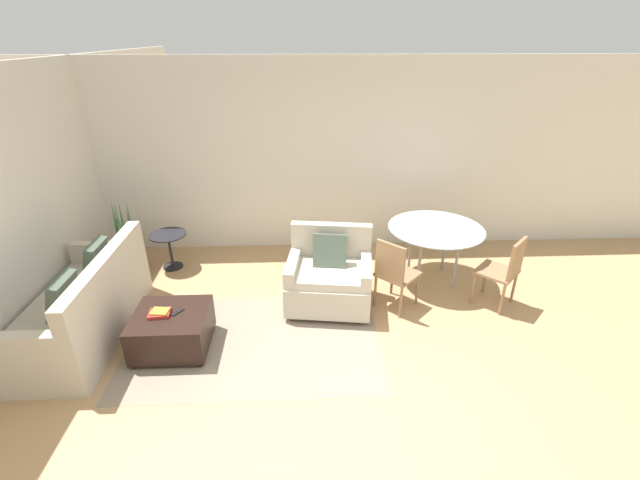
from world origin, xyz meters
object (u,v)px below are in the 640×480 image
object	(u,v)px
book_stack	(160,313)
dining_chair_near_left	(394,271)
dining_table	(435,233)
potted_plant	(129,253)
dining_chair_near_right	(505,268)
tv_remote_primary	(178,312)
couch	(84,310)
side_table	(169,244)
armchair	(329,278)
ottoman	(172,329)

from	to	relation	value
book_stack	dining_chair_near_left	size ratio (longest dim) A/B	0.25
dining_table	dining_chair_near_left	world-z (taller)	dining_chair_near_left
potted_plant	dining_table	world-z (taller)	potted_plant
dining_table	dining_chair_near_right	size ratio (longest dim) A/B	1.35
book_stack	tv_remote_primary	size ratio (longest dim) A/B	1.59
potted_plant	dining_chair_near_left	xyz separation A→B (m)	(3.47, -1.14, 0.28)
couch	side_table	world-z (taller)	couch
book_stack	dining_chair_near_right	size ratio (longest dim) A/B	0.25
side_table	dining_chair_near_right	size ratio (longest dim) A/B	0.57
dining_chair_near_right	couch	bearing A→B (deg)	-175.95
armchair	dining_table	distance (m)	1.53
armchair	dining_chair_near_right	size ratio (longest dim) A/B	1.19
couch	book_stack	distance (m)	0.95
tv_remote_primary	dining_table	distance (m)	3.26
armchair	ottoman	xyz separation A→B (m)	(-1.68, -0.74, -0.13)
potted_plant	dining_table	xyz separation A→B (m)	(4.12, -0.48, 0.44)
ottoman	dining_chair_near_right	world-z (taller)	dining_chair_near_right
side_table	dining_table	bearing A→B (deg)	-7.71
potted_plant	dining_chair_near_right	world-z (taller)	potted_plant
tv_remote_primary	armchair	bearing A→B (deg)	24.08
couch	side_table	bearing A→B (deg)	70.53
book_stack	dining_chair_near_right	xyz separation A→B (m)	(3.83, 0.61, 0.07)
ottoman	dining_chair_near_left	distance (m)	2.51
side_table	dining_chair_near_left	size ratio (longest dim) A/B	0.57
armchair	dining_table	size ratio (longest dim) A/B	0.88
book_stack	dining_table	xyz separation A→B (m)	(3.17, 1.27, 0.24)
book_stack	potted_plant	world-z (taller)	potted_plant
tv_remote_primary	dining_chair_near_right	xyz separation A→B (m)	(3.66, 0.58, 0.09)
ottoman	side_table	xyz separation A→B (m)	(-0.47, 1.74, 0.14)
potted_plant	dining_chair_near_left	bearing A→B (deg)	-18.21
book_stack	dining_chair_near_left	bearing A→B (deg)	13.65
couch	ottoman	bearing A→B (deg)	-14.98
tv_remote_primary	dining_chair_near_left	xyz separation A→B (m)	(2.34, 0.58, 0.09)
armchair	dining_chair_near_right	distance (m)	2.06
ottoman	potted_plant	xyz separation A→B (m)	(-1.05, 1.74, 0.01)
book_stack	potted_plant	xyz separation A→B (m)	(-0.95, 1.75, -0.20)
side_table	dining_chair_near_right	bearing A→B (deg)	-15.13
book_stack	dining_chair_near_right	world-z (taller)	dining_chair_near_right
book_stack	dining_chair_near_left	world-z (taller)	dining_chair_near_left
book_stack	armchair	bearing A→B (deg)	22.78
couch	tv_remote_primary	bearing A→B (deg)	-12.96
tv_remote_primary	dining_table	size ratio (longest dim) A/B	0.12
couch	ottoman	world-z (taller)	couch
ottoman	dining_table	world-z (taller)	dining_table
tv_remote_primary	dining_chair_near_left	size ratio (longest dim) A/B	0.16
couch	potted_plant	bearing A→B (deg)	91.95
tv_remote_primary	dining_table	bearing A→B (deg)	22.44
couch	tv_remote_primary	distance (m)	1.11
book_stack	tv_remote_primary	xyz separation A→B (m)	(0.17, 0.03, -0.02)
armchair	tv_remote_primary	xyz separation A→B (m)	(-1.60, -0.72, 0.06)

